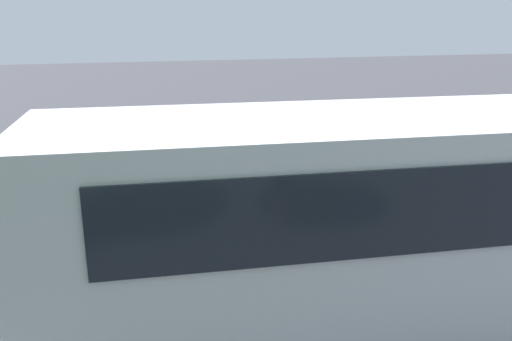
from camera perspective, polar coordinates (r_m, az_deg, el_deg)
name	(u,v)px	position (r m, az deg, el deg)	size (l,w,h in m)	color
ground_plane	(250,231)	(11.41, -0.63, -6.56)	(80.00, 80.00, 0.00)	#38383D
tour_bus	(451,224)	(8.01, 20.26, -5.40)	(11.50, 3.10, 3.25)	silver
spectator_far_left	(438,197)	(11.13, 18.99, -2.71)	(0.58, 0.35, 1.65)	black
spectator_left	(378,196)	(10.85, 12.95, -2.73)	(0.58, 0.36, 1.66)	black
spectator_centre	(334,203)	(10.27, 8.40, -3.51)	(0.58, 0.38, 1.68)	#473823
parked_motorcycle_silver	(355,242)	(9.91, 10.55, -7.59)	(2.05, 0.59, 0.99)	black
stunt_motorcycle	(79,155)	(14.07, -18.50, 1.55)	(1.80, 1.17, 1.78)	black
bay_line_a	(466,192)	(14.81, 21.63, -2.18)	(0.28, 4.47, 0.01)	white
bay_line_b	(376,200)	(13.53, 12.78, -3.14)	(0.29, 4.53, 0.01)	white
bay_line_c	(278,209)	(12.64, 2.36, -4.16)	(0.29, 4.52, 0.01)	white
bay_line_d	(170,219)	(12.22, -9.22, -5.14)	(0.25, 3.70, 0.01)	white
bay_line_e	(51,229)	(12.32, -21.14, -5.92)	(0.28, 4.44, 0.01)	white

